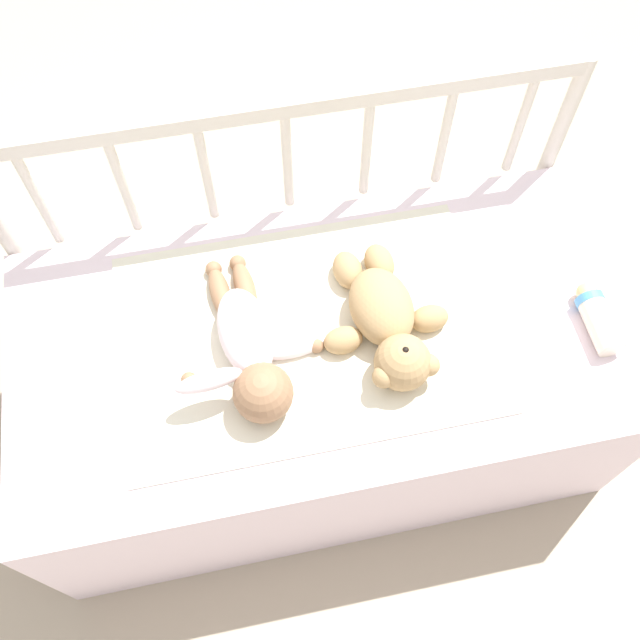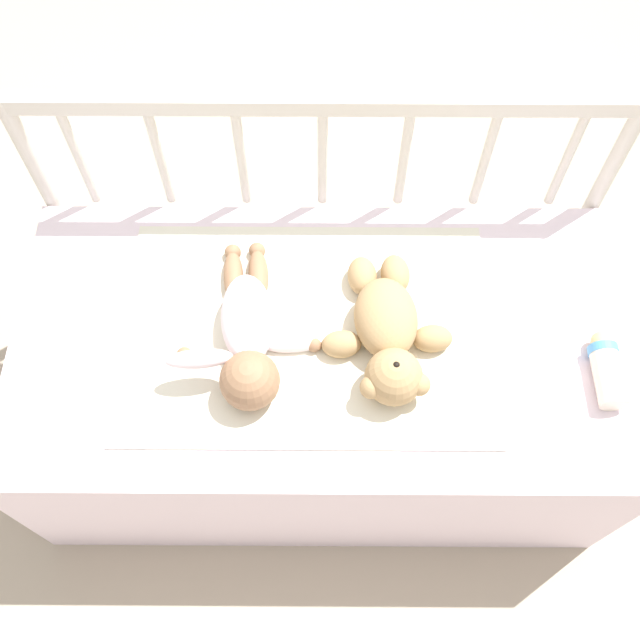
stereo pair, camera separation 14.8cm
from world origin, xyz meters
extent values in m
plane|color=tan|center=(0.00, 0.00, 0.00)|extent=(12.00, 12.00, 0.00)
cube|color=silver|center=(0.00, 0.00, 0.24)|extent=(1.34, 0.69, 0.48)
cylinder|color=beige|center=(-0.65, 0.37, 0.40)|extent=(0.04, 0.04, 0.80)
cylinder|color=beige|center=(0.65, 0.37, 0.40)|extent=(0.04, 0.04, 0.80)
cube|color=beige|center=(0.00, 0.37, 0.78)|extent=(1.30, 0.03, 0.04)
cylinder|color=beige|center=(-0.54, 0.37, 0.62)|extent=(0.02, 0.02, 0.29)
cylinder|color=beige|center=(-0.36, 0.37, 0.62)|extent=(0.02, 0.02, 0.29)
cylinder|color=beige|center=(-0.18, 0.37, 0.62)|extent=(0.02, 0.02, 0.29)
cylinder|color=beige|center=(0.00, 0.37, 0.62)|extent=(0.02, 0.02, 0.29)
cylinder|color=beige|center=(0.18, 0.37, 0.62)|extent=(0.02, 0.02, 0.29)
cylinder|color=beige|center=(0.36, 0.37, 0.62)|extent=(0.02, 0.02, 0.29)
cylinder|color=beige|center=(0.54, 0.37, 0.62)|extent=(0.02, 0.02, 0.29)
cube|color=silver|center=(-0.03, 0.01, 0.48)|extent=(0.79, 0.54, 0.01)
ellipsoid|color=tan|center=(0.13, 0.01, 0.53)|extent=(0.15, 0.20, 0.11)
sphere|color=tan|center=(0.14, -0.12, 0.54)|extent=(0.12, 0.12, 0.12)
sphere|color=beige|center=(0.14, -0.12, 0.57)|extent=(0.05, 0.05, 0.05)
sphere|color=black|center=(0.14, -0.12, 0.59)|extent=(0.02, 0.02, 0.02)
sphere|color=tan|center=(0.19, -0.14, 0.54)|extent=(0.05, 0.05, 0.05)
sphere|color=tan|center=(0.10, -0.15, 0.54)|extent=(0.05, 0.05, 0.05)
ellipsoid|color=tan|center=(0.23, -0.02, 0.51)|extent=(0.09, 0.06, 0.06)
ellipsoid|color=tan|center=(0.04, -0.04, 0.51)|extent=(0.09, 0.06, 0.06)
ellipsoid|color=tan|center=(0.16, 0.14, 0.51)|extent=(0.07, 0.10, 0.06)
ellipsoid|color=tan|center=(0.09, 0.13, 0.51)|extent=(0.07, 0.10, 0.06)
ellipsoid|color=white|center=(-0.16, 0.01, 0.53)|extent=(0.13, 0.22, 0.10)
sphere|color=#936B4C|center=(-0.14, -0.14, 0.54)|extent=(0.12, 0.12, 0.12)
ellipsoid|color=white|center=(-0.06, -0.03, 0.50)|extent=(0.14, 0.05, 0.04)
ellipsoid|color=white|center=(-0.24, -0.10, 0.57)|extent=(0.14, 0.05, 0.04)
sphere|color=#936B4C|center=(-0.02, -0.03, 0.50)|extent=(0.03, 0.03, 0.03)
sphere|color=#936B4C|center=(-0.29, -0.06, 0.50)|extent=(0.03, 0.03, 0.03)
ellipsoid|color=#936B4C|center=(-0.14, 0.14, 0.50)|extent=(0.06, 0.14, 0.04)
ellipsoid|color=#936B4C|center=(-0.20, 0.13, 0.50)|extent=(0.06, 0.14, 0.04)
sphere|color=#936B4C|center=(-0.15, 0.20, 0.50)|extent=(0.04, 0.04, 0.04)
sphere|color=#936B4C|center=(-0.20, 0.20, 0.50)|extent=(0.04, 0.04, 0.04)
cylinder|color=#F4E5CC|center=(0.58, -0.11, 0.51)|extent=(0.06, 0.12, 0.06)
cylinder|color=#4C99D8|center=(0.58, -0.05, 0.51)|extent=(0.06, 0.02, 0.06)
sphere|color=#EAC67F|center=(0.58, -0.03, 0.51)|extent=(0.04, 0.04, 0.04)
camera|label=1|loc=(-0.14, -0.70, 1.83)|focal=40.00mm
camera|label=2|loc=(0.00, -0.71, 1.83)|focal=40.00mm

